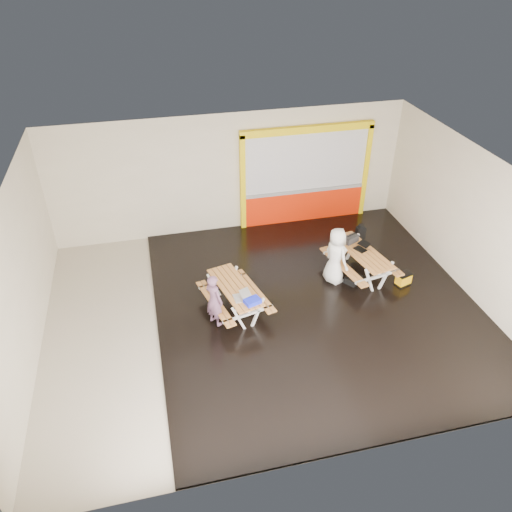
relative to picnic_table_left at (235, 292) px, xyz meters
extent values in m
cube|color=beige|center=(0.67, -0.19, -0.56)|extent=(10.00, 8.00, 0.01)
cube|color=white|center=(0.67, -0.19, 2.95)|extent=(10.00, 8.00, 0.01)
cube|color=beige|center=(0.67, 3.82, 1.19)|extent=(10.00, 0.01, 3.50)
cube|color=beige|center=(0.67, -4.19, 1.19)|extent=(10.00, 0.01, 3.50)
cube|color=beige|center=(-4.33, -0.19, 1.19)|extent=(0.01, 8.00, 3.50)
cube|color=beige|center=(5.68, -0.19, 1.19)|extent=(0.01, 8.00, 3.50)
cube|color=black|center=(1.92, -0.19, -0.53)|extent=(7.50, 7.98, 0.05)
cube|color=red|center=(2.87, 3.74, -0.06)|extent=(3.60, 0.12, 1.00)
cube|color=gray|center=(2.87, 3.74, 0.47)|extent=(3.60, 0.14, 0.10)
cube|color=silver|center=(2.87, 3.75, 1.38)|extent=(3.60, 0.08, 1.72)
cube|color=yellow|center=(1.00, 3.73, 0.89)|extent=(0.14, 0.16, 2.90)
cube|color=yellow|center=(4.74, 3.73, 0.89)|extent=(0.14, 0.16, 2.90)
cube|color=yellow|center=(2.87, 3.73, 2.34)|extent=(3.88, 0.16, 0.20)
cube|color=#C4813D|center=(-0.25, -0.06, 0.15)|extent=(0.54, 1.78, 0.04)
cube|color=#C4813D|center=(-0.12, -0.03, 0.15)|extent=(0.54, 1.78, 0.04)
cube|color=#C4813D|center=(0.00, 0.00, 0.15)|extent=(0.54, 1.78, 0.04)
cube|color=#C4813D|center=(0.12, 0.03, 0.15)|extent=(0.54, 1.78, 0.04)
cube|color=#C4813D|center=(0.25, 0.06, 0.15)|extent=(0.54, 1.78, 0.04)
cube|color=white|center=(-0.06, -0.72, -0.17)|extent=(0.34, 0.13, 0.72)
cube|color=white|center=(0.39, -0.61, -0.17)|extent=(0.34, 0.13, 0.72)
cube|color=white|center=(0.16, -0.67, -0.13)|extent=(1.22, 0.35, 0.05)
cube|color=white|center=(0.16, -0.67, 0.11)|extent=(0.61, 0.20, 0.05)
cube|color=white|center=(-0.39, 0.61, -0.17)|extent=(0.34, 0.13, 0.72)
cube|color=white|center=(0.06, 0.72, -0.17)|extent=(0.34, 0.13, 0.72)
cube|color=white|center=(-0.16, 0.67, -0.13)|extent=(1.22, 0.35, 0.05)
cube|color=white|center=(-0.16, 0.67, 0.11)|extent=(0.61, 0.20, 0.05)
cube|color=white|center=(0.00, 0.00, -0.03)|extent=(0.41, 1.45, 0.05)
cube|color=#C4813D|center=(-0.54, -0.13, -0.12)|extent=(0.54, 1.78, 0.04)
cube|color=#C4813D|center=(-0.42, -0.10, -0.12)|extent=(0.54, 1.78, 0.04)
cube|color=#C4813D|center=(0.42, 0.10, -0.12)|extent=(0.54, 1.78, 0.04)
cube|color=#C4813D|center=(0.54, 0.13, -0.12)|extent=(0.54, 1.78, 0.04)
cube|color=#C4813D|center=(3.14, 0.60, 0.18)|extent=(0.50, 1.88, 0.04)
cube|color=#C4813D|center=(3.27, 0.63, 0.18)|extent=(0.50, 1.88, 0.04)
cube|color=#C4813D|center=(3.40, 0.65, 0.18)|extent=(0.50, 1.88, 0.04)
cube|color=#C4813D|center=(3.53, 0.68, 0.18)|extent=(0.50, 1.88, 0.04)
cube|color=#C4813D|center=(3.66, 0.71, 0.18)|extent=(0.50, 1.88, 0.04)
cube|color=white|center=(3.30, -0.10, -0.15)|extent=(0.36, 0.13, 0.76)
cube|color=white|center=(3.79, 0.00, -0.15)|extent=(0.36, 0.13, 0.76)
cube|color=white|center=(3.54, -0.05, -0.11)|extent=(1.29, 0.32, 0.06)
cube|color=white|center=(3.54, -0.05, 0.14)|extent=(0.64, 0.18, 0.06)
cube|color=white|center=(3.01, 1.31, -0.15)|extent=(0.36, 0.13, 0.76)
cube|color=white|center=(3.50, 1.41, -0.15)|extent=(0.36, 0.13, 0.76)
cube|color=white|center=(3.25, 1.36, -0.11)|extent=(1.29, 0.32, 0.06)
cube|color=white|center=(3.25, 1.36, 0.14)|extent=(0.64, 0.18, 0.06)
cube|color=white|center=(3.40, 0.65, -0.01)|extent=(0.37, 1.54, 0.06)
cube|color=#C4813D|center=(2.83, 0.54, -0.10)|extent=(0.49, 1.88, 0.04)
cube|color=#C4813D|center=(2.95, 0.56, -0.10)|extent=(0.49, 1.88, 0.04)
cube|color=#C4813D|center=(3.85, 0.75, -0.10)|extent=(0.49, 1.88, 0.04)
cube|color=#C4813D|center=(3.97, 0.77, -0.10)|extent=(0.49, 1.88, 0.04)
imported|color=#69455F|center=(-0.54, -0.41, 0.20)|extent=(0.52, 0.56, 1.29)
imported|color=white|center=(2.66, 0.55, 0.24)|extent=(0.70, 0.86, 1.51)
cube|color=silver|center=(0.01, -0.45, 0.18)|extent=(0.25, 0.34, 0.02)
cube|color=silver|center=(0.15, -0.44, 0.29)|extent=(0.23, 0.34, 0.06)
cube|color=silver|center=(0.14, -0.44, 0.29)|extent=(0.20, 0.30, 0.05)
cube|color=black|center=(3.38, 0.74, 0.21)|extent=(0.33, 0.37, 0.02)
cube|color=black|center=(3.51, 0.79, 0.32)|extent=(0.31, 0.36, 0.06)
cube|color=silver|center=(3.50, 0.79, 0.32)|extent=(0.27, 0.32, 0.05)
cube|color=#1927E2|center=(0.26, -0.67, 0.22)|extent=(0.40, 0.34, 0.10)
cube|color=black|center=(3.29, 1.13, 0.29)|extent=(0.43, 0.34, 0.17)
cylinder|color=black|center=(3.29, 1.13, 0.42)|extent=(0.27, 0.14, 0.02)
cube|color=black|center=(3.80, 1.64, 0.11)|extent=(0.27, 0.19, 0.35)
cylinder|color=black|center=(3.80, 1.64, 0.31)|extent=(0.18, 0.18, 0.09)
cube|color=black|center=(3.12, 0.39, -0.43)|extent=(0.52, 0.50, 0.16)
cube|color=black|center=(4.30, -0.01, -0.49)|extent=(0.44, 0.35, 0.04)
cube|color=#F4AA09|center=(4.30, -0.01, -0.35)|extent=(0.41, 0.33, 0.28)
cube|color=black|center=(4.30, -0.01, -0.20)|extent=(0.44, 0.35, 0.03)
camera|label=1|loc=(-1.62, -8.92, 7.07)|focal=34.99mm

